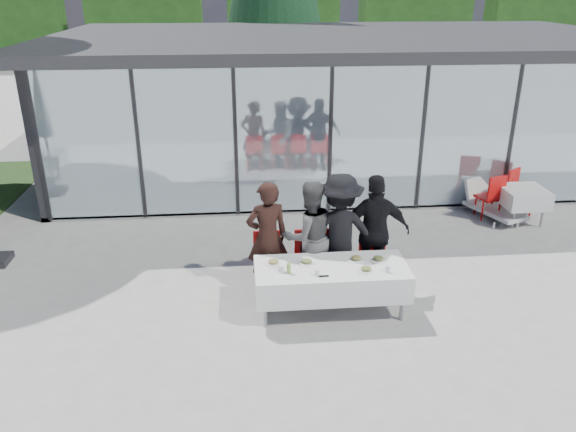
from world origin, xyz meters
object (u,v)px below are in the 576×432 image
object	(u,v)px
plate_d	(379,259)
diner_chair_b	(309,257)
spare_table_right	(523,197)
plate_b	(307,262)
dining_table	(331,279)
diner_c	(340,232)
spare_chair_a	(517,190)
diner_chair_c	(339,256)
diner_d	(375,232)
diner_chair_a	(268,259)
diner_chair_d	(373,255)
juice_bottle	(289,268)
plate_a	(273,262)
plate_extra	(366,269)
diner_a	(267,237)
folded_eyeglasses	(324,276)
diner_b	(309,236)
plate_c	(356,259)
lounger	(490,204)
spare_chair_b	(492,195)

from	to	relation	value
plate_d	diner_chair_b	bearing A→B (deg)	147.61
spare_table_right	plate_b	bearing A→B (deg)	-148.90
dining_table	diner_c	bearing A→B (deg)	71.83
diner_chair_b	spare_chair_a	world-z (taller)	same
diner_chair_c	diner_d	size ratio (longest dim) A/B	0.52
diner_chair_a	diner_chair_d	distance (m)	1.72
juice_bottle	diner_chair_d	bearing A→B (deg)	31.52
diner_chair_a	diner_d	xyz separation A→B (m)	(1.72, -0.01, 0.41)
plate_a	plate_extra	size ratio (longest dim) A/B	1.00
diner_a	folded_eyeglasses	size ratio (longest dim) A/B	13.14
juice_bottle	diner_c	bearing A→B (deg)	45.02
juice_bottle	dining_table	bearing A→B (deg)	12.73
diner_chair_d	plate_a	xyz separation A→B (m)	(-1.66, -0.59, 0.24)
diner_chair_b	plate_d	bearing A→B (deg)	-32.39
dining_table	diner_b	size ratio (longest dim) A/B	1.24
plate_d	folded_eyeglasses	world-z (taller)	plate_d
diner_chair_c	diner_chair_d	size ratio (longest dim) A/B	1.00
plate_c	spare_table_right	world-z (taller)	plate_c
diner_chair_a	lounger	distance (m)	5.58
juice_bottle	plate_d	bearing A→B (deg)	11.32
diner_chair_b	spare_chair_b	distance (m)	4.86
diner_a	plate_a	world-z (taller)	diner_a
diner_b	plate_d	bearing A→B (deg)	134.50
diner_chair_d	diner_c	bearing A→B (deg)	-179.28
diner_chair_c	lounger	distance (m)	4.61
diner_chair_a	plate_extra	xyz separation A→B (m)	(1.38, -0.93, 0.24)
diner_a	diner_chair_a	distance (m)	0.38
diner_d	folded_eyeglasses	world-z (taller)	diner_d
diner_c	plate_a	size ratio (longest dim) A/B	7.99
dining_table	plate_a	distance (m)	0.89
diner_chair_b	plate_c	bearing A→B (deg)	-41.87
diner_chair_c	spare_chair_b	world-z (taller)	same
diner_b	juice_bottle	size ratio (longest dim) A/B	12.02
diner_d	diner_chair_a	bearing A→B (deg)	1.43
spare_table_right	diner_chair_b	bearing A→B (deg)	-154.12
plate_d	folded_eyeglasses	xyz separation A→B (m)	(-0.89, -0.42, -0.02)
diner_a	plate_d	xyz separation A→B (m)	(1.64, -0.61, -0.14)
diner_b	plate_extra	world-z (taller)	diner_b
diner_chair_a	diner_c	xyz separation A→B (m)	(1.15, -0.01, 0.42)
diner_chair_c	folded_eyeglasses	world-z (taller)	diner_chair_c
folded_eyeglasses	plate_c	bearing A→B (deg)	39.50
diner_chair_d	plate_extra	bearing A→B (deg)	-110.22
diner_chair_c	diner_c	bearing A→B (deg)	-90.00
diner_a	diner_c	xyz separation A→B (m)	(1.15, 0.00, 0.04)
diner_b	plate_extra	distance (m)	1.17
diner_c	juice_bottle	bearing A→B (deg)	48.06
diner_chair_a	diner_chair_d	size ratio (longest dim) A/B	1.00
diner_b	lounger	size ratio (longest dim) A/B	1.25
diner_chair_a	diner_b	xyz separation A→B (m)	(0.66, -0.01, 0.37)
diner_chair_a	plate_a	size ratio (longest dim) A/B	4.04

